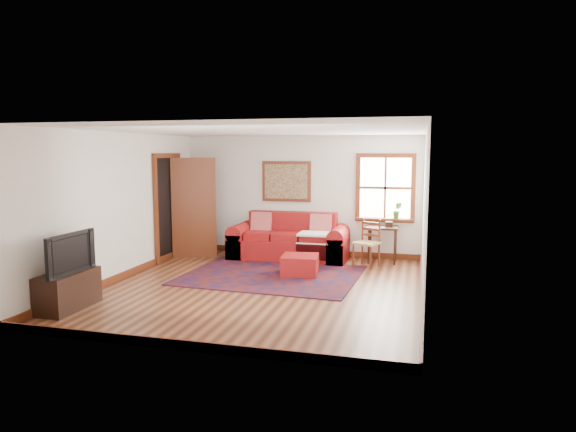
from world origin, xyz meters
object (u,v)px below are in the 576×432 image
(red_leather_sofa, at_px, (289,244))
(media_cabinet, at_px, (68,290))
(red_ottoman, at_px, (300,265))
(ladder_back_chair, at_px, (368,241))
(side_table, at_px, (383,233))

(red_leather_sofa, distance_m, media_cabinet, 4.57)
(red_ottoman, relative_size, media_cabinet, 0.66)
(ladder_back_chair, relative_size, media_cabinet, 0.95)
(red_leather_sofa, xyz_separation_m, side_table, (1.86, 0.08, 0.28))
(red_leather_sofa, xyz_separation_m, red_ottoman, (0.53, -1.33, -0.13))
(side_table, relative_size, media_cabinet, 0.76)
(red_ottoman, relative_size, side_table, 0.87)
(red_leather_sofa, relative_size, red_ottoman, 3.81)
(red_ottoman, height_order, side_table, side_table)
(red_leather_sofa, bearing_deg, red_ottoman, -68.36)
(ladder_back_chair, bearing_deg, media_cabinet, -135.34)
(side_table, bearing_deg, red_leather_sofa, -177.45)
(red_ottoman, height_order, media_cabinet, media_cabinet)
(red_ottoman, distance_m, media_cabinet, 3.81)
(red_leather_sofa, relative_size, ladder_back_chair, 2.62)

